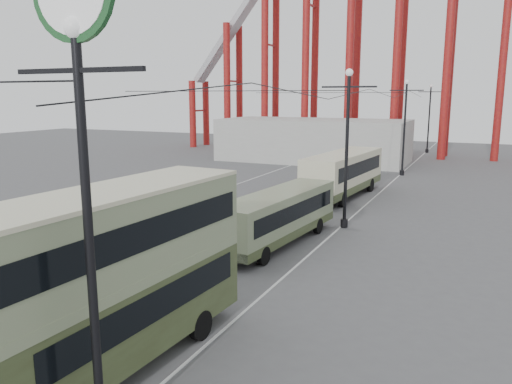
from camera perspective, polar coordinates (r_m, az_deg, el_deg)
The scene contains 11 objects.
ground at distance 18.52m, azimuth -24.15°, elevation -15.00°, with size 160.00×160.00×0.00m, color #515154.
road_markings at distance 34.26m, azimuth 0.27°, elevation -2.20°, with size 12.52×120.00×0.01m.
lamp_post_near at distance 10.63m, azimuth -19.54°, elevation 10.60°, with size 3.20×0.44×10.80m.
lamp_post_mid at distance 29.75m, azimuth 10.32°, elevation 4.75°, with size 3.20×0.44×9.32m.
lamp_post_far at distance 51.28m, azimuth 16.60°, elevation 7.02°, with size 3.20×0.44×9.32m.
lamp_post_distant at distance 73.09m, azimuth 19.17°, elevation 7.92°, with size 3.20×0.44×9.32m.
fairground_shed at distance 60.93m, azimuth 6.58°, elevation 5.90°, with size 22.00×10.00×5.00m, color #A5A6A0.
double_decker_bus at distance 14.61m, azimuth -16.48°, elevation -8.89°, with size 3.08×9.99×5.29m.
single_decker_green at distance 26.47m, azimuth 2.55°, elevation -2.66°, with size 3.26×10.08×2.80m.
single_decker_cream at distance 39.46m, azimuth 9.97°, elevation 2.24°, with size 3.74×11.24×3.43m.
pedestrian at distance 21.94m, azimuth -4.66°, elevation -7.78°, with size 0.57×0.37×1.55m, color black.
Camera 1 is at (12.99, -10.65, 7.82)m, focal length 35.00 mm.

